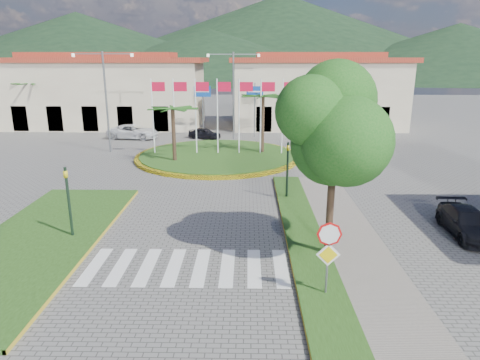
{
  "coord_description": "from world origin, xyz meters",
  "views": [
    {
      "loc": [
        2.33,
        -10.43,
        7.57
      ],
      "look_at": [
        2.0,
        8.0,
        2.25
      ],
      "focal_mm": 32.0,
      "sensor_mm": 36.0,
      "label": 1
    }
  ],
  "objects_px": {
    "car_dark_a": "(205,133)",
    "white_van": "(133,132)",
    "stop_sign": "(328,247)",
    "deciduous_tree": "(335,126)",
    "car_dark_b": "(311,130)",
    "car_side_right": "(467,222)",
    "roundabout_island": "(218,156)"
  },
  "relations": [
    {
      "from": "roundabout_island",
      "to": "car_dark_a",
      "type": "xyz_separation_m",
      "value": [
        -1.79,
        8.0,
        0.36
      ]
    },
    {
      "from": "white_van",
      "to": "roundabout_island",
      "type": "bearing_deg",
      "value": -124.72
    },
    {
      "from": "car_dark_b",
      "to": "car_side_right",
      "type": "relative_size",
      "value": 0.82
    },
    {
      "from": "stop_sign",
      "to": "deciduous_tree",
      "type": "xyz_separation_m",
      "value": [
        0.6,
        3.04,
        3.38
      ]
    },
    {
      "from": "deciduous_tree",
      "to": "car_side_right",
      "type": "xyz_separation_m",
      "value": [
        6.5,
        2.25,
        -4.59
      ]
    },
    {
      "from": "car_dark_b",
      "to": "white_van",
      "type": "bearing_deg",
      "value": 80.12
    },
    {
      "from": "car_dark_a",
      "to": "car_dark_b",
      "type": "distance_m",
      "value": 10.62
    },
    {
      "from": "white_van",
      "to": "car_dark_b",
      "type": "height_order",
      "value": "white_van"
    },
    {
      "from": "deciduous_tree",
      "to": "car_dark_a",
      "type": "distance_m",
      "value": 26.45
    },
    {
      "from": "stop_sign",
      "to": "deciduous_tree",
      "type": "height_order",
      "value": "deciduous_tree"
    },
    {
      "from": "white_van",
      "to": "car_dark_a",
      "type": "relative_size",
      "value": 1.54
    },
    {
      "from": "stop_sign",
      "to": "car_side_right",
      "type": "height_order",
      "value": "stop_sign"
    },
    {
      "from": "white_van",
      "to": "car_dark_a",
      "type": "distance_m",
      "value": 6.85
    },
    {
      "from": "car_dark_a",
      "to": "car_side_right",
      "type": "bearing_deg",
      "value": -123.92
    },
    {
      "from": "deciduous_tree",
      "to": "car_dark_a",
      "type": "xyz_separation_m",
      "value": [
        -7.28,
        25.0,
        -4.64
      ]
    },
    {
      "from": "white_van",
      "to": "car_dark_a",
      "type": "height_order",
      "value": "white_van"
    },
    {
      "from": "white_van",
      "to": "car_dark_b",
      "type": "relative_size",
      "value": 1.46
    },
    {
      "from": "roundabout_island",
      "to": "car_dark_b",
      "type": "xyz_separation_m",
      "value": [
        8.64,
        10.0,
        0.37
      ]
    },
    {
      "from": "car_dark_a",
      "to": "white_van",
      "type": "bearing_deg",
      "value": 114.87
    },
    {
      "from": "deciduous_tree",
      "to": "car_dark_b",
      "type": "bearing_deg",
      "value": 83.35
    },
    {
      "from": "car_dark_b",
      "to": "car_side_right",
      "type": "height_order",
      "value": "car_side_right"
    },
    {
      "from": "white_van",
      "to": "stop_sign",
      "type": "bearing_deg",
      "value": -146.16
    },
    {
      "from": "stop_sign",
      "to": "deciduous_tree",
      "type": "bearing_deg",
      "value": 78.82
    },
    {
      "from": "roundabout_island",
      "to": "white_van",
      "type": "distance_m",
      "value": 11.78
    },
    {
      "from": "stop_sign",
      "to": "white_van",
      "type": "height_order",
      "value": "stop_sign"
    },
    {
      "from": "car_dark_b",
      "to": "car_dark_a",
      "type": "bearing_deg",
      "value": 84.37
    },
    {
      "from": "stop_sign",
      "to": "car_side_right",
      "type": "xyz_separation_m",
      "value": [
        7.1,
        5.29,
        -1.21
      ]
    },
    {
      "from": "roundabout_island",
      "to": "car_dark_b",
      "type": "height_order",
      "value": "roundabout_island"
    },
    {
      "from": "stop_sign",
      "to": "deciduous_tree",
      "type": "distance_m",
      "value": 4.59
    },
    {
      "from": "stop_sign",
      "to": "car_dark_b",
      "type": "height_order",
      "value": "stop_sign"
    },
    {
      "from": "white_van",
      "to": "car_dark_a",
      "type": "xyz_separation_m",
      "value": [
        6.85,
        0.0,
        -0.14
      ]
    },
    {
      "from": "deciduous_tree",
      "to": "white_van",
      "type": "height_order",
      "value": "deciduous_tree"
    }
  ]
}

